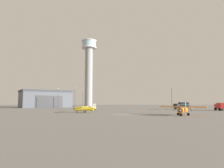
{
  "coord_description": "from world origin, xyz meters",
  "views": [
    {
      "loc": [
        -3.16,
        -48.18,
        2.91
      ],
      "look_at": [
        -2.82,
        22.73,
        9.68
      ],
      "focal_mm": 31.09,
      "sensor_mm": 36.0,
      "label": 1
    }
  ],
  "objects_px": {
    "control_tower": "(88,67)",
    "light_post_north": "(171,96)",
    "traffic_cone_near_left": "(142,111)",
    "truck_box_red": "(220,106)",
    "light_post_east": "(82,97)",
    "light_post_centre": "(74,96)",
    "airplane_orange": "(182,109)",
    "traffic_cone_near_right": "(161,110)",
    "light_post_west": "(57,96)",
    "car_green": "(91,108)",
    "airplane_yellow": "(84,108)",
    "truck_fuel_tanker_black": "(181,105)"
  },
  "relations": [
    {
      "from": "airplane_orange",
      "to": "traffic_cone_near_left",
      "type": "relative_size",
      "value": 15.69
    },
    {
      "from": "truck_box_red",
      "to": "light_post_west",
      "type": "xyz_separation_m",
      "value": [
        -64.19,
        18.25,
        4.08
      ]
    },
    {
      "from": "light_post_north",
      "to": "light_post_centre",
      "type": "distance_m",
      "value": 45.89
    },
    {
      "from": "control_tower",
      "to": "light_post_west",
      "type": "distance_m",
      "value": 33.96
    },
    {
      "from": "airplane_orange",
      "to": "traffic_cone_near_right",
      "type": "height_order",
      "value": "airplane_orange"
    },
    {
      "from": "control_tower",
      "to": "traffic_cone_near_left",
      "type": "distance_m",
      "value": 64.21
    },
    {
      "from": "control_tower",
      "to": "truck_fuel_tanker_black",
      "type": "bearing_deg",
      "value": -37.88
    },
    {
      "from": "car_green",
      "to": "light_post_west",
      "type": "bearing_deg",
      "value": -95.43
    },
    {
      "from": "light_post_north",
      "to": "truck_box_red",
      "type": "bearing_deg",
      "value": -56.84
    },
    {
      "from": "control_tower",
      "to": "light_post_west",
      "type": "height_order",
      "value": "control_tower"
    },
    {
      "from": "traffic_cone_near_left",
      "to": "light_post_north",
      "type": "bearing_deg",
      "value": 58.0
    },
    {
      "from": "light_post_west",
      "to": "traffic_cone_near_right",
      "type": "bearing_deg",
      "value": -32.65
    },
    {
      "from": "car_green",
      "to": "light_post_west",
      "type": "height_order",
      "value": "light_post_west"
    },
    {
      "from": "truck_box_red",
      "to": "airplane_yellow",
      "type": "bearing_deg",
      "value": 115.56
    },
    {
      "from": "airplane_orange",
      "to": "traffic_cone_near_left",
      "type": "bearing_deg",
      "value": -127.77
    },
    {
      "from": "airplane_yellow",
      "to": "truck_box_red",
      "type": "relative_size",
      "value": 1.39
    },
    {
      "from": "car_green",
      "to": "light_post_north",
      "type": "bearing_deg",
      "value": 137.37
    },
    {
      "from": "car_green",
      "to": "light_post_north",
      "type": "xyz_separation_m",
      "value": [
        35.53,
        11.68,
        5.33
      ]
    },
    {
      "from": "control_tower",
      "to": "light_post_north",
      "type": "relative_size",
      "value": 4.27
    },
    {
      "from": "airplane_yellow",
      "to": "traffic_cone_near_left",
      "type": "xyz_separation_m",
      "value": [
        17.38,
        4.4,
        -0.92
      ]
    },
    {
      "from": "truck_fuel_tanker_black",
      "to": "light_post_centre",
      "type": "height_order",
      "value": "light_post_centre"
    },
    {
      "from": "control_tower",
      "to": "traffic_cone_near_left",
      "type": "bearing_deg",
      "value": -66.82
    },
    {
      "from": "airplane_yellow",
      "to": "traffic_cone_near_left",
      "type": "relative_size",
      "value": 14.75
    },
    {
      "from": "truck_box_red",
      "to": "car_green",
      "type": "height_order",
      "value": "truck_box_red"
    },
    {
      "from": "airplane_orange",
      "to": "traffic_cone_near_right",
      "type": "bearing_deg",
      "value": -149.3
    },
    {
      "from": "airplane_orange",
      "to": "truck_box_red",
      "type": "distance_m",
      "value": 35.42
    },
    {
      "from": "airplane_orange",
      "to": "light_post_north",
      "type": "relative_size",
      "value": 0.9
    },
    {
      "from": "airplane_yellow",
      "to": "traffic_cone_near_left",
      "type": "distance_m",
      "value": 17.95
    },
    {
      "from": "light_post_east",
      "to": "light_post_centre",
      "type": "height_order",
      "value": "light_post_centre"
    },
    {
      "from": "car_green",
      "to": "light_post_centre",
      "type": "xyz_separation_m",
      "value": [
        -10.0,
        17.37,
        5.21
      ]
    },
    {
      "from": "truck_box_red",
      "to": "light_post_west",
      "type": "height_order",
      "value": "light_post_west"
    },
    {
      "from": "car_green",
      "to": "light_post_east",
      "type": "xyz_separation_m",
      "value": [
        -7.08,
        24.07,
        4.86
      ]
    },
    {
      "from": "traffic_cone_near_left",
      "to": "airplane_orange",
      "type": "bearing_deg",
      "value": -68.28
    },
    {
      "from": "light_post_west",
      "to": "light_post_centre",
      "type": "bearing_deg",
      "value": 42.03
    },
    {
      "from": "airplane_orange",
      "to": "car_green",
      "type": "relative_size",
      "value": 1.95
    },
    {
      "from": "control_tower",
      "to": "airplane_orange",
      "type": "height_order",
      "value": "control_tower"
    },
    {
      "from": "truck_box_red",
      "to": "light_post_east",
      "type": "height_order",
      "value": "light_post_east"
    },
    {
      "from": "light_post_north",
      "to": "traffic_cone_near_left",
      "type": "distance_m",
      "value": 34.3
    },
    {
      "from": "light_post_west",
      "to": "light_post_centre",
      "type": "height_order",
      "value": "light_post_centre"
    },
    {
      "from": "control_tower",
      "to": "light_post_east",
      "type": "relative_size",
      "value": 4.67
    },
    {
      "from": "traffic_cone_near_left",
      "to": "car_green",
      "type": "bearing_deg",
      "value": 136.04
    },
    {
      "from": "light_post_west",
      "to": "light_post_north",
      "type": "bearing_deg",
      "value": 0.26
    },
    {
      "from": "light_post_west",
      "to": "light_post_east",
      "type": "height_order",
      "value": "light_post_west"
    },
    {
      "from": "car_green",
      "to": "light_post_west",
      "type": "xyz_separation_m",
      "value": [
        -16.58,
        11.44,
        4.91
      ]
    },
    {
      "from": "traffic_cone_near_left",
      "to": "traffic_cone_near_right",
      "type": "height_order",
      "value": "traffic_cone_near_right"
    },
    {
      "from": "airplane_yellow",
      "to": "traffic_cone_near_right",
      "type": "distance_m",
      "value": 24.78
    },
    {
      "from": "light_post_centre",
      "to": "light_post_west",
      "type": "bearing_deg",
      "value": -137.97
    },
    {
      "from": "airplane_yellow",
      "to": "traffic_cone_near_right",
      "type": "xyz_separation_m",
      "value": [
        23.82,
        6.8,
        -0.85
      ]
    },
    {
      "from": "airplane_yellow",
      "to": "light_post_west",
      "type": "relative_size",
      "value": 0.92
    },
    {
      "from": "light_post_west",
      "to": "traffic_cone_near_left",
      "type": "xyz_separation_m",
      "value": [
        34.2,
        -28.43,
        -5.36
      ]
    }
  ]
}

